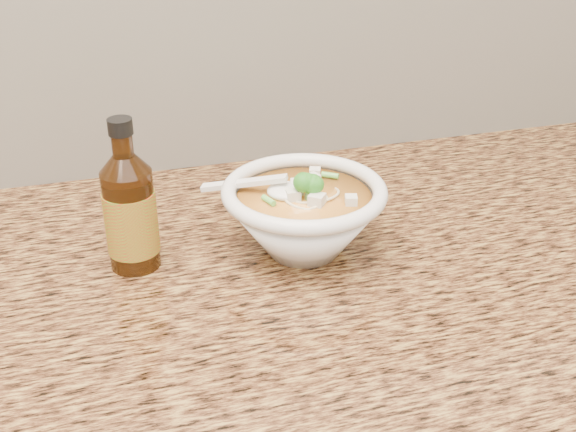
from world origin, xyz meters
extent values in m
cube|color=olive|center=(0.00, 1.68, 0.88)|extent=(4.00, 0.68, 0.04)
cylinder|color=white|center=(0.35, 1.70, 0.90)|extent=(0.08, 0.08, 0.01)
torus|color=white|center=(0.35, 1.70, 0.98)|extent=(0.20, 0.20, 0.02)
torus|color=beige|center=(0.35, 1.68, 0.97)|extent=(0.09, 0.09, 0.00)
torus|color=beige|center=(0.34, 1.69, 0.97)|extent=(0.08, 0.08, 0.00)
torus|color=beige|center=(0.34, 1.69, 0.97)|extent=(0.13, 0.13, 0.00)
torus|color=beige|center=(0.36, 1.69, 0.97)|extent=(0.12, 0.12, 0.00)
torus|color=beige|center=(0.36, 1.70, 0.97)|extent=(0.11, 0.11, 0.00)
torus|color=beige|center=(0.33, 1.69, 0.97)|extent=(0.07, 0.07, 0.00)
torus|color=beige|center=(0.33, 1.71, 0.97)|extent=(0.09, 0.09, 0.00)
cube|color=silver|center=(0.33, 1.66, 0.98)|extent=(0.02, 0.02, 0.01)
cube|color=silver|center=(0.36, 1.70, 0.98)|extent=(0.02, 0.02, 0.01)
cube|color=silver|center=(0.32, 1.70, 0.98)|extent=(0.02, 0.02, 0.02)
cube|color=silver|center=(0.31, 1.72, 0.98)|extent=(0.02, 0.02, 0.02)
cube|color=silver|center=(0.38, 1.69, 0.98)|extent=(0.02, 0.02, 0.02)
cube|color=silver|center=(0.30, 1.66, 0.98)|extent=(0.02, 0.02, 0.02)
cube|color=silver|center=(0.37, 1.73, 0.98)|extent=(0.02, 0.02, 0.01)
ellipsoid|color=#196014|center=(0.35, 1.69, 0.99)|extent=(0.04, 0.04, 0.03)
cylinder|color=#68CD4F|center=(0.32, 1.66, 0.98)|extent=(0.02, 0.02, 0.01)
cylinder|color=#68CD4F|center=(0.38, 1.71, 0.98)|extent=(0.01, 0.02, 0.01)
cylinder|color=#68CD4F|center=(0.29, 1.69, 0.98)|extent=(0.02, 0.02, 0.01)
cylinder|color=#68CD4F|center=(0.37, 1.69, 0.98)|extent=(0.01, 0.02, 0.01)
ellipsoid|color=white|center=(0.33, 1.71, 0.98)|extent=(0.04, 0.04, 0.02)
cube|color=white|center=(0.28, 1.73, 0.99)|extent=(0.10, 0.06, 0.03)
cylinder|color=#3C1D08|center=(0.14, 1.72, 0.96)|extent=(0.06, 0.06, 0.12)
cylinder|color=#3C1D08|center=(0.14, 1.72, 1.05)|extent=(0.03, 0.03, 0.03)
cylinder|color=black|center=(0.14, 1.72, 1.08)|extent=(0.03, 0.03, 0.02)
cylinder|color=red|center=(0.14, 1.72, 0.96)|extent=(0.07, 0.07, 0.08)
camera|label=1|loc=(0.12, 0.97, 1.36)|focal=45.00mm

